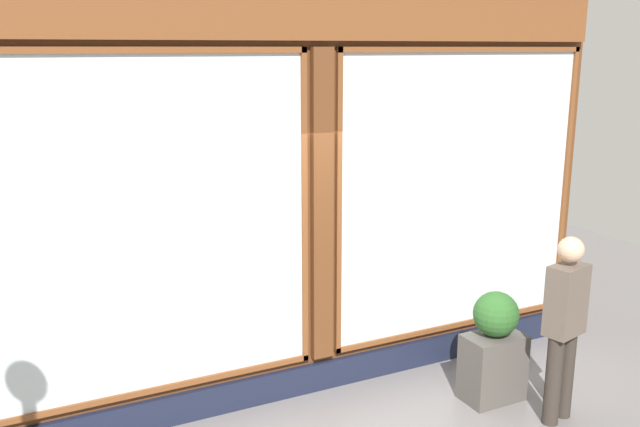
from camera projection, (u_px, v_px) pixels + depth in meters
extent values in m
cube|color=#5B3319|center=(313.00, 195.00, 6.37)|extent=(6.23, 0.30, 3.79)
cube|color=#191E33|center=(321.00, 375.00, 6.64)|extent=(6.23, 0.08, 0.28)
cube|color=brown|center=(322.00, 10.00, 5.82)|extent=(6.10, 0.08, 0.51)
cube|color=silver|center=(461.00, 193.00, 6.94)|extent=(2.76, 0.02, 2.79)
cube|color=brown|center=(469.00, 49.00, 6.58)|extent=(2.86, 0.04, 0.05)
cube|color=brown|center=(455.00, 325.00, 7.25)|extent=(2.86, 0.04, 0.05)
cube|color=brown|center=(565.00, 182.00, 7.53)|extent=(0.05, 0.04, 2.89)
cube|color=brown|center=(339.00, 208.00, 6.31)|extent=(0.05, 0.04, 2.89)
cube|color=silver|center=(147.00, 229.00, 5.57)|extent=(2.76, 0.02, 2.79)
cube|color=brown|center=(136.00, 50.00, 5.22)|extent=(2.86, 0.04, 0.05)
cube|color=brown|center=(157.00, 389.00, 5.89)|extent=(2.86, 0.04, 0.05)
cube|color=brown|center=(304.00, 212.00, 6.16)|extent=(0.05, 0.04, 2.89)
cube|color=#5B3319|center=(321.00, 210.00, 6.24)|extent=(0.20, 0.10, 2.89)
cylinder|color=#312A24|center=(553.00, 380.00, 5.97)|extent=(0.14, 0.14, 0.82)
cylinder|color=#312A24|center=(566.00, 374.00, 6.09)|extent=(0.14, 0.14, 0.82)
cube|color=brown|center=(566.00, 300.00, 5.86)|extent=(0.40, 0.30, 0.62)
sphere|color=tan|center=(571.00, 250.00, 5.75)|extent=(0.22, 0.22, 0.22)
cube|color=#4C4742|center=(493.00, 367.00, 6.41)|extent=(0.56, 0.36, 0.64)
sphere|color=#285623|center=(496.00, 314.00, 6.29)|extent=(0.42, 0.42, 0.42)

